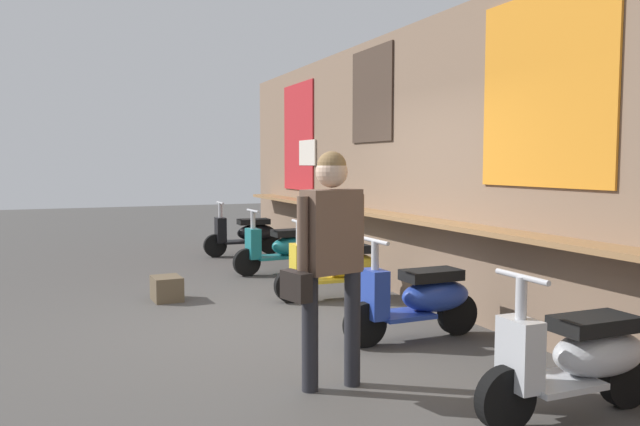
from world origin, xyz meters
TOP-DOWN VIEW (x-y plane):
  - ground_plane at (0.00, 0.00)m, footprint 37.24×37.24m
  - market_stall_facade at (-0.01, 2.02)m, footprint 13.30×0.61m
  - scooter_black at (-4.83, 1.08)m, footprint 0.46×1.40m
  - scooter_teal at (-2.88, 1.08)m, footprint 0.47×1.40m
  - scooter_yellow at (-0.94, 1.08)m, footprint 0.46×1.40m
  - scooter_blue at (0.95, 1.08)m, footprint 0.46×1.40m
  - scooter_silver at (2.87, 1.08)m, footprint 0.46×1.40m
  - shopper_with_handbag at (1.79, -0.20)m, footprint 0.38×0.67m
  - merchandise_crate at (-1.64, -0.84)m, footprint 0.42×0.35m

SIDE VIEW (x-z plane):
  - ground_plane at x=0.00m, z-range 0.00..0.00m
  - merchandise_crate at x=-1.64m, z-range 0.00..0.29m
  - scooter_black at x=-4.83m, z-range -0.10..0.87m
  - scooter_teal at x=-2.88m, z-range -0.10..0.87m
  - scooter_yellow at x=-0.94m, z-range -0.10..0.87m
  - scooter_blue at x=0.95m, z-range -0.10..0.87m
  - scooter_silver at x=2.87m, z-range -0.10..0.87m
  - shopper_with_handbag at x=1.79m, z-range 0.20..1.92m
  - market_stall_facade at x=-0.01m, z-range 0.00..3.28m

